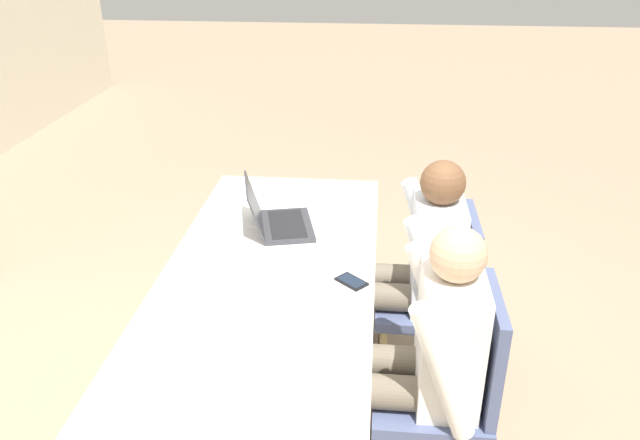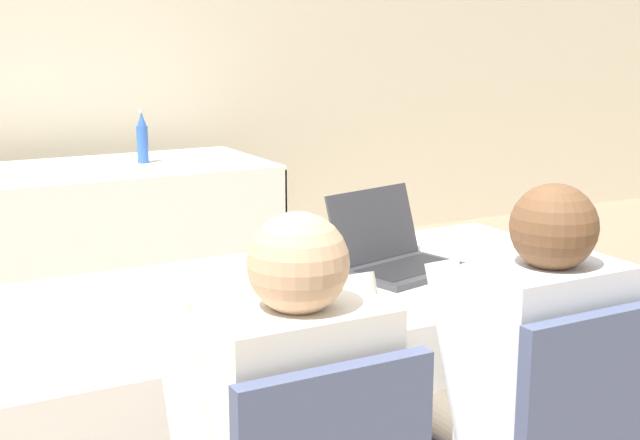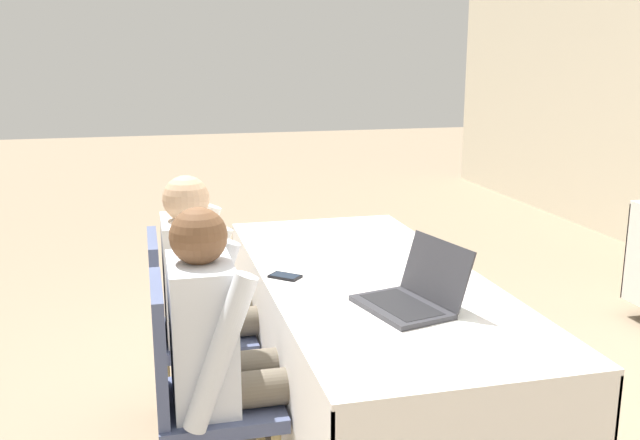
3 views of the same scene
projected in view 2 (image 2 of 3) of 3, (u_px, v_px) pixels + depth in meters
wall_back at (36, 50)px, 5.22m from camera, size 12.00×0.06×2.70m
conference_table_near at (284, 348)px, 2.58m from camera, size 2.08×0.89×0.76m
conference_table_far at (74, 201)px, 4.71m from camera, size 2.08×0.89×0.76m
laptop at (397, 256)px, 2.74m from camera, size 0.42×0.38×0.24m
cell_phone at (326, 329)px, 2.21m from camera, size 0.14×0.14×0.01m
paper_beside_laptop at (412, 263)px, 2.84m from camera, size 0.30×0.35×0.00m
water_bottle at (142, 139)px, 4.85m from camera, size 0.06×0.06×0.29m
person_white_shirt at (522, 383)px, 2.16m from camera, size 0.50×0.52×1.15m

